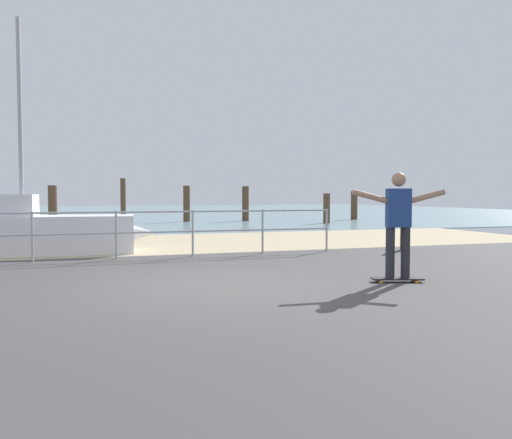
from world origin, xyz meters
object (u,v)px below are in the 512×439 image
(skateboard, at_px, (397,279))
(seagull, at_px, (404,218))
(sailboat, at_px, (44,232))
(skateboarder, at_px, (398,219))
(bollard_short, at_px, (404,236))

(skateboard, xyz_separation_m, seagull, (2.80, 3.94, 0.76))
(sailboat, relative_size, skateboarder, 3.29)
(skateboard, distance_m, skateboarder, 0.95)
(skateboarder, height_order, bollard_short, skateboarder)
(seagull, bearing_deg, skateboard, -125.38)
(sailboat, bearing_deg, bollard_short, -13.01)
(skateboarder, bearing_deg, bollard_short, 54.59)
(sailboat, relative_size, bollard_short, 7.24)
(seagull, bearing_deg, skateboarder, -125.38)
(skateboard, relative_size, seagull, 2.10)
(skateboard, relative_size, skateboarder, 0.50)
(bollard_short, xyz_separation_m, seagull, (-0.01, -0.01, 0.45))
(sailboat, bearing_deg, skateboard, -46.23)
(sailboat, distance_m, skateboard, 8.19)
(sailboat, height_order, seagull, sailboat)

